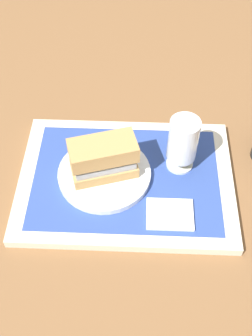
# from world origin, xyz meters

# --- Properties ---
(ground_plane) EXTENTS (3.00, 3.00, 0.00)m
(ground_plane) POSITION_xyz_m (0.00, 0.00, 0.00)
(ground_plane) COLOR brown
(tray) EXTENTS (0.44, 0.32, 0.02)m
(tray) POSITION_xyz_m (0.00, 0.00, 0.01)
(tray) COLOR beige
(tray) RESTS_ON ground_plane
(placemat) EXTENTS (0.38, 0.27, 0.00)m
(placemat) POSITION_xyz_m (0.00, 0.00, 0.02)
(placemat) COLOR #2D4793
(placemat) RESTS_ON tray
(plate) EXTENTS (0.19, 0.19, 0.01)m
(plate) POSITION_xyz_m (-0.04, -0.00, 0.03)
(plate) COLOR white
(plate) RESTS_ON placemat
(sandwich) EXTENTS (0.14, 0.10, 0.08)m
(sandwich) POSITION_xyz_m (-0.04, -0.00, 0.08)
(sandwich) COLOR tan
(sandwich) RESTS_ON plate
(beer_glass) EXTENTS (0.06, 0.06, 0.12)m
(beer_glass) POSITION_xyz_m (0.11, 0.04, 0.09)
(beer_glass) COLOR silver
(beer_glass) RESTS_ON placemat
(napkin_folded) EXTENTS (0.09, 0.07, 0.01)m
(napkin_folded) POSITION_xyz_m (0.09, -0.09, 0.02)
(napkin_folded) COLOR white
(napkin_folded) RESTS_ON placemat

